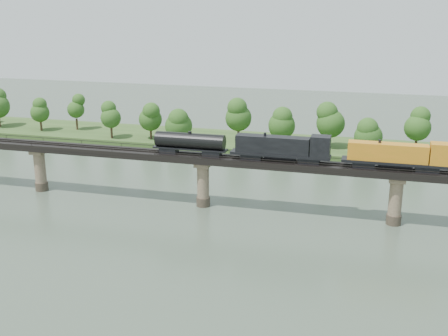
# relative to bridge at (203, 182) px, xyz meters

# --- Properties ---
(ground) EXTENTS (400.00, 400.00, 0.00)m
(ground) POSITION_rel_bridge_xyz_m (0.00, -30.00, -5.46)
(ground) COLOR #364536
(ground) RESTS_ON ground
(far_bank) EXTENTS (300.00, 24.00, 1.60)m
(far_bank) POSITION_rel_bridge_xyz_m (0.00, 55.00, -4.66)
(far_bank) COLOR #2D481D
(far_bank) RESTS_ON ground
(bridge) EXTENTS (236.00, 30.00, 11.50)m
(bridge) POSITION_rel_bridge_xyz_m (0.00, 0.00, 0.00)
(bridge) COLOR #473A2D
(bridge) RESTS_ON ground
(bridge_superstructure) EXTENTS (220.00, 4.90, 0.75)m
(bridge_superstructure) POSITION_rel_bridge_xyz_m (0.00, 0.00, 6.33)
(bridge_superstructure) COLOR black
(bridge_superstructure) RESTS_ON bridge
(far_treeline) EXTENTS (289.06, 17.54, 13.60)m
(far_treeline) POSITION_rel_bridge_xyz_m (-8.21, 50.52, 3.37)
(far_treeline) COLOR #382619
(far_treeline) RESTS_ON far_bank
(freight_train) EXTENTS (83.19, 3.24, 5.73)m
(freight_train) POSITION_rel_bridge_xyz_m (31.95, -0.00, 8.78)
(freight_train) COLOR black
(freight_train) RESTS_ON bridge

